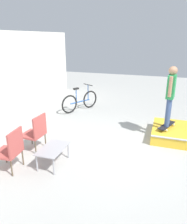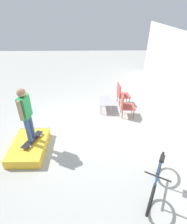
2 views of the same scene
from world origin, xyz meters
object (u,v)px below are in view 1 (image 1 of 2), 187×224
at_px(person_skater, 171,92).
at_px(patio_chair_left, 11,149).
at_px(skate_ramp_box, 170,132).
at_px(bicycle, 80,101).
at_px(patio_chair_right, 36,131).
at_px(coffee_table, 53,150).
at_px(skateboard_on_ramp, 167,125).

xyz_separation_m(person_skater, patio_chair_left, (-2.81, 3.16, -0.85)).
bearing_deg(skate_ramp_box, bicycle, 67.02).
bearing_deg(patio_chair_right, coffee_table, 59.75).
bearing_deg(patio_chair_right, person_skater, 122.89).
height_order(skateboard_on_ramp, coffee_table, coffee_table).
height_order(skate_ramp_box, person_skater, person_skater).
relative_size(skate_ramp_box, skateboard_on_ramp, 1.76).
distance_m(person_skater, patio_chair_right, 3.76).
bearing_deg(skateboard_on_ramp, bicycle, 86.46).
xyz_separation_m(skate_ramp_box, skateboard_on_ramp, (-0.07, 0.12, 0.23)).
distance_m(skate_ramp_box, person_skater, 1.23).
height_order(skate_ramp_box, patio_chair_left, patio_chair_left).
height_order(skate_ramp_box, skateboard_on_ramp, skateboard_on_ramp).
relative_size(coffee_table, patio_chair_right, 0.87).
bearing_deg(coffee_table, skateboard_on_ramp, -45.99).
xyz_separation_m(patio_chair_left, patio_chair_right, (0.96, -0.00, 0.00)).
distance_m(person_skater, bicycle, 3.77).
distance_m(patio_chair_right, bicycle, 3.37).
bearing_deg(patio_chair_left, skateboard_on_ramp, 126.55).
distance_m(patio_chair_left, bicycle, 4.33).
xyz_separation_m(person_skater, patio_chair_right, (-1.85, 3.16, -0.85)).
xyz_separation_m(skateboard_on_ramp, coffee_table, (-2.33, 2.41, -0.01)).
bearing_deg(person_skater, patio_chair_left, 138.09).
bearing_deg(skateboard_on_ramp, patio_chair_right, 141.41).
height_order(skate_ramp_box, patio_chair_right, patio_chair_right).
relative_size(skate_ramp_box, person_skater, 0.91).
height_order(coffee_table, patio_chair_right, patio_chair_right).
bearing_deg(person_skater, coffee_table, 140.47).
xyz_separation_m(skate_ramp_box, bicycle, (1.45, 3.42, 0.23)).
height_order(person_skater, patio_chair_right, person_skater).
height_order(skateboard_on_ramp, person_skater, person_skater).
relative_size(skate_ramp_box, coffee_table, 1.83).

